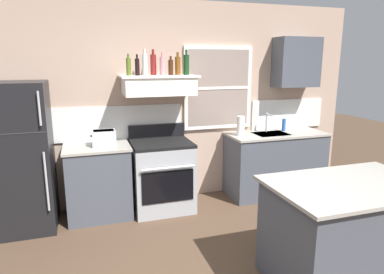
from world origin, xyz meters
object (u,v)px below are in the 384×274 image
object	(u,v)px
bottle_balsamic_dark	(137,67)
bottle_red_label_wine	(153,64)
bottle_rose_pink	(162,66)
toaster	(104,138)
bottle_olive_oil_square	(129,66)
stove_range	(162,175)
bottle_dark_green_wine	(186,64)
bottle_clear_tall	(145,64)
bottle_brown_stout	(171,67)
refrigerator	(19,158)
paper_towel_roll	(241,126)
kitchen_island	(348,233)
dish_soap_bottle	(284,125)
bottle_amber_wine	(178,65)

from	to	relation	value
bottle_balsamic_dark	bottle_red_label_wine	world-z (taller)	bottle_red_label_wine
bottle_balsamic_dark	bottle_rose_pink	bearing A→B (deg)	-0.65
toaster	bottle_olive_oil_square	world-z (taller)	bottle_olive_oil_square
stove_range	bottle_dark_green_wine	bearing A→B (deg)	13.02
bottle_balsamic_dark	bottle_clear_tall	xyz separation A→B (m)	(0.11, 0.07, 0.03)
bottle_clear_tall	bottle_red_label_wine	world-z (taller)	bottle_clear_tall
bottle_rose_pink	bottle_brown_stout	size ratio (longest dim) A/B	1.18
refrigerator	paper_towel_roll	distance (m)	2.79
kitchen_island	paper_towel_roll	bearing A→B (deg)	92.08
bottle_balsamic_dark	bottle_dark_green_wine	bearing A→B (deg)	1.44
refrigerator	bottle_brown_stout	bearing A→B (deg)	3.23
refrigerator	bottle_brown_stout	size ratio (longest dim) A/B	7.24
bottle_brown_stout	bottle_dark_green_wine	bearing A→B (deg)	1.45
toaster	bottle_rose_pink	bearing A→B (deg)	3.58
dish_soap_bottle	kitchen_island	size ratio (longest dim) A/B	0.13
bottle_red_label_wine	paper_towel_roll	distance (m)	1.45
paper_towel_roll	bottle_rose_pink	bearing A→B (deg)	178.54
dish_soap_bottle	bottle_dark_green_wine	bearing A→B (deg)	-177.99
dish_soap_bottle	bottle_red_label_wine	bearing A→B (deg)	179.43
refrigerator	paper_towel_roll	bearing A→B (deg)	1.24
stove_range	bottle_red_label_wine	bearing A→B (deg)	107.04
bottle_amber_wine	bottle_dark_green_wine	bearing A→B (deg)	-20.97
bottle_olive_oil_square	dish_soap_bottle	distance (m)	2.40
bottle_balsamic_dark	bottle_amber_wine	world-z (taller)	bottle_amber_wine
bottle_dark_green_wine	paper_towel_roll	xyz separation A→B (m)	(0.76, -0.05, -0.83)
refrigerator	bottle_olive_oil_square	bearing A→B (deg)	6.42
refrigerator	toaster	size ratio (longest dim) A/B	5.73
bottle_red_label_wine	bottle_dark_green_wine	distance (m)	0.42
bottle_balsamic_dark	paper_towel_roll	xyz separation A→B (m)	(1.39, -0.03, -0.81)
bottle_amber_wine	dish_soap_bottle	distance (m)	1.83
bottle_amber_wine	kitchen_island	bearing A→B (deg)	-65.93
bottle_olive_oil_square	bottle_amber_wine	world-z (taller)	bottle_amber_wine
stove_range	toaster	bearing A→B (deg)	178.58
bottle_amber_wine	stove_range	bearing A→B (deg)	-154.67
toaster	kitchen_island	bearing A→B (deg)	-46.32
bottle_amber_wine	bottle_dark_green_wine	distance (m)	0.11
bottle_clear_tall	dish_soap_bottle	distance (m)	2.22
bottle_clear_tall	bottle_brown_stout	distance (m)	0.32
bottle_balsamic_dark	paper_towel_roll	world-z (taller)	bottle_balsamic_dark
bottle_amber_wine	kitchen_island	size ratio (longest dim) A/B	0.20
bottle_red_label_wine	stove_range	bearing A→B (deg)	-72.96
bottle_balsamic_dark	dish_soap_bottle	distance (m)	2.31
bottle_clear_tall	bottle_red_label_wine	size ratio (longest dim) A/B	1.01
bottle_red_label_wine	bottle_brown_stout	size ratio (longest dim) A/B	1.35
stove_range	paper_towel_roll	size ratio (longest dim) A/B	4.04
bottle_olive_oil_square	bottle_clear_tall	bearing A→B (deg)	3.97
bottle_rose_pink	kitchen_island	xyz separation A→B (m)	(1.15, -2.05, -1.40)
bottle_rose_pink	dish_soap_bottle	size ratio (longest dim) A/B	1.54
bottle_balsamic_dark	bottle_brown_stout	distance (m)	0.42
bottle_olive_oil_square	bottle_red_label_wine	size ratio (longest dim) A/B	0.82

